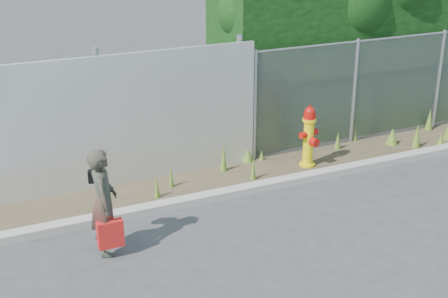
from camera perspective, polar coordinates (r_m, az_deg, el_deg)
ground at (r=8.64m, az=5.81°, el=-8.96°), size 80.00×80.00×0.00m
curb at (r=10.02m, az=0.59°, el=-3.99°), size 16.00×0.22×0.12m
weed_strip at (r=10.84m, az=2.64°, el=-1.61°), size 16.00×1.30×0.54m
corrugated_fence at (r=9.93m, az=-19.71°, el=0.99°), size 8.50×0.21×2.30m
chainlink_fence at (r=12.86m, az=15.60°, el=5.61°), size 6.50×0.07×2.05m
hedge at (r=13.47m, az=13.66°, el=10.68°), size 7.42×1.86×3.78m
fire_hydrant at (r=11.04m, az=7.75°, el=1.06°), size 0.38×0.34×1.14m
woman at (r=8.33m, az=-10.96°, el=-4.76°), size 0.47×0.61×1.48m
red_tote_bag at (r=8.33m, az=-10.35°, el=-7.64°), size 0.34×0.12×0.44m
black_shoulder_bag at (r=8.42m, az=-11.52°, el=-2.46°), size 0.23×0.10×0.17m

